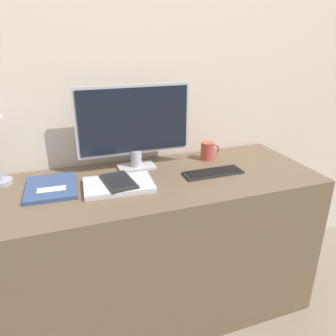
{
  "coord_description": "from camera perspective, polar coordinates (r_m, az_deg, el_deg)",
  "views": [
    {
      "loc": [
        -0.41,
        -1.06,
        1.37
      ],
      "look_at": [
        0.06,
        0.23,
        0.81
      ],
      "focal_mm": 35.0,
      "sensor_mm": 36.0,
      "label": 1
    }
  ],
  "objects": [
    {
      "name": "desk",
      "position": [
        1.69,
        -2.09,
        -13.79
      ],
      "size": [
        1.54,
        0.58,
        0.75
      ],
      "color": "brown",
      "rests_on": "ground_plane"
    },
    {
      "name": "monitor",
      "position": [
        1.58,
        -5.84,
        7.52
      ],
      "size": [
        0.55,
        0.11,
        0.41
      ],
      "color": "#B7B7BC",
      "rests_on": "desk"
    },
    {
      "name": "coffee_mug",
      "position": [
        1.75,
        6.96,
        3.01
      ],
      "size": [
        0.11,
        0.07,
        0.09
      ],
      "color": "#B7473D",
      "rests_on": "desk"
    },
    {
      "name": "laptop",
      "position": [
        1.44,
        -8.59,
        -2.92
      ],
      "size": [
        0.31,
        0.22,
        0.02
      ],
      "color": "#BCBCC1",
      "rests_on": "desk"
    },
    {
      "name": "ereader",
      "position": [
        1.44,
        -8.61,
        -2.29
      ],
      "size": [
        0.14,
        0.21,
        0.01
      ],
      "color": "black",
      "rests_on": "laptop"
    },
    {
      "name": "notebook",
      "position": [
        1.5,
        -19.62,
        -3.18
      ],
      "size": [
        0.22,
        0.27,
        0.02
      ],
      "color": "#334775",
      "rests_on": "desk"
    },
    {
      "name": "keyboard",
      "position": [
        1.58,
        7.85,
        -0.77
      ],
      "size": [
        0.29,
        0.1,
        0.01
      ],
      "color": "#282828",
      "rests_on": "desk"
    },
    {
      "name": "wall_back",
      "position": [
        1.69,
        -5.99,
        16.3
      ],
      "size": [
        3.6,
        0.05,
        2.4
      ],
      "color": "beige",
      "rests_on": "ground_plane"
    }
  ]
}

